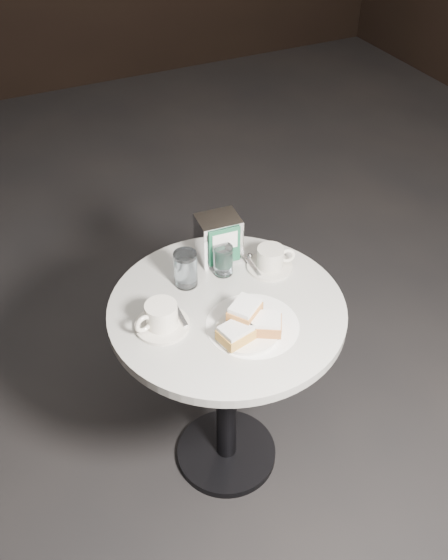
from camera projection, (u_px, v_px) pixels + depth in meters
ground at (226, 454)px, 2.30m from camera, size 7.00×7.00×0.00m
cafe_table at (227, 353)px, 1.95m from camera, size 0.70×0.70×0.74m
sugar_spill at (252, 325)px, 1.76m from camera, size 0.30×0.30×0.00m
beignet_plate at (248, 326)px, 1.71m from camera, size 0.20×0.19×0.09m
coffee_cup_left at (161, 318)px, 1.73m from camera, size 0.19×0.19×0.08m
coffee_cup_right at (271, 260)px, 1.94m from camera, size 0.18×0.18×0.07m
water_glass_left at (186, 269)px, 1.86m from camera, size 0.09×0.09×0.11m
water_glass_right at (223, 261)px, 1.91m from camera, size 0.07×0.07×0.10m
napkin_dispenser at (219, 238)px, 1.95m from camera, size 0.14×0.12×0.15m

